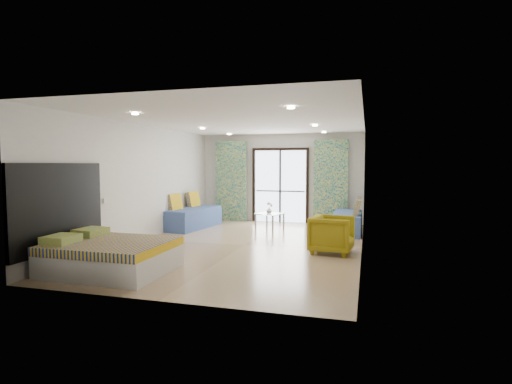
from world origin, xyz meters
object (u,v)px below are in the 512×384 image
(daybed_right, at_px, (348,222))
(coffee_table, at_px, (270,215))
(bed, at_px, (110,256))
(daybed_left, at_px, (192,217))
(armchair, at_px, (332,233))

(daybed_right, relative_size, coffee_table, 2.25)
(bed, xyz_separation_m, daybed_left, (-0.64, 4.59, 0.04))
(daybed_left, bearing_deg, coffee_table, 19.17)
(daybed_right, xyz_separation_m, armchair, (-0.19, -2.57, 0.13))
(armchair, bearing_deg, bed, 131.69)
(daybed_right, height_order, armchair, daybed_right)
(daybed_right, relative_size, armchair, 2.25)
(coffee_table, bearing_deg, armchair, -53.61)
(daybed_left, bearing_deg, armchair, -20.79)
(bed, relative_size, daybed_left, 0.90)
(daybed_right, bearing_deg, bed, -125.66)
(bed, relative_size, coffee_table, 2.28)
(daybed_left, distance_m, coffee_table, 2.17)
(bed, height_order, daybed_left, daybed_left)
(bed, distance_m, coffee_table, 5.25)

